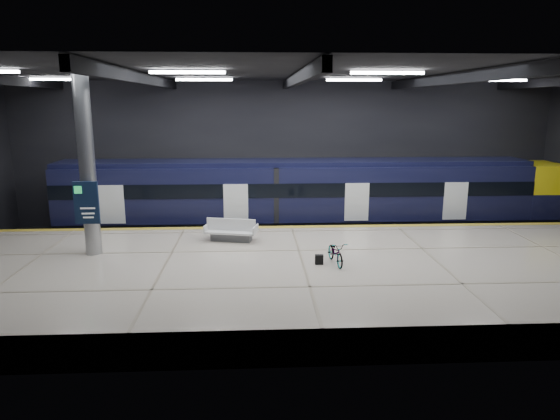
{
  "coord_description": "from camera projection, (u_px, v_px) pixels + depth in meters",
  "views": [
    {
      "loc": [
        -1.72,
        -19.98,
        6.9
      ],
      "look_at": [
        -0.62,
        1.5,
        2.2
      ],
      "focal_mm": 32.0,
      "sensor_mm": 36.0,
      "label": 1
    }
  ],
  "objects": [
    {
      "name": "train",
      "position": [
        329.0,
        196.0,
        26.08
      ],
      "size": [
        29.4,
        2.84,
        3.79
      ],
      "color": "black",
      "rests_on": "ground"
    },
    {
      "name": "pannier_bag",
      "position": [
        319.0,
        259.0,
        18.11
      ],
      "size": [
        0.31,
        0.2,
        0.35
      ],
      "primitive_type": "cube",
      "rotation": [
        0.0,
        0.0,
        -0.07
      ],
      "color": "black",
      "rests_on": "platform"
    },
    {
      "name": "ground",
      "position": [
        296.0,
        268.0,
        21.05
      ],
      "size": [
        30.0,
        30.0,
        0.0
      ],
      "primitive_type": "plane",
      "color": "black",
      "rests_on": "ground"
    },
    {
      "name": "platform",
      "position": [
        302.0,
        276.0,
        18.49
      ],
      "size": [
        30.0,
        11.0,
        1.1
      ],
      "primitive_type": "cube",
      "color": "#BFB2A1",
      "rests_on": "ground"
    },
    {
      "name": "safety_strip",
      "position": [
        292.0,
        227.0,
        23.5
      ],
      "size": [
        30.0,
        0.4,
        0.01
      ],
      "primitive_type": "cube",
      "color": "gold",
      "rests_on": "platform"
    },
    {
      "name": "bench",
      "position": [
        231.0,
        233.0,
        21.13
      ],
      "size": [
        2.32,
        1.37,
        0.96
      ],
      "rotation": [
        0.0,
        0.0,
        -0.23
      ],
      "color": "#595B60",
      "rests_on": "platform"
    },
    {
      "name": "rails",
      "position": [
        288.0,
        233.0,
        26.4
      ],
      "size": [
        30.0,
        1.52,
        0.16
      ],
      "color": "gray",
      "rests_on": "ground"
    },
    {
      "name": "bicycle",
      "position": [
        336.0,
        252.0,
        18.09
      ],
      "size": [
        0.8,
        1.7,
        0.86
      ],
      "primitive_type": "imported",
      "rotation": [
        0.0,
        0.0,
        0.15
      ],
      "color": "#99999E",
      "rests_on": "platform"
    },
    {
      "name": "info_column",
      "position": [
        87.0,
        168.0,
        18.69
      ],
      "size": [
        0.9,
        0.78,
        6.9
      ],
      "color": "#9EA0A5",
      "rests_on": "platform"
    },
    {
      "name": "room_shell",
      "position": [
        297.0,
        132.0,
        19.83
      ],
      "size": [
        30.1,
        16.1,
        8.05
      ],
      "color": "black",
      "rests_on": "ground"
    }
  ]
}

